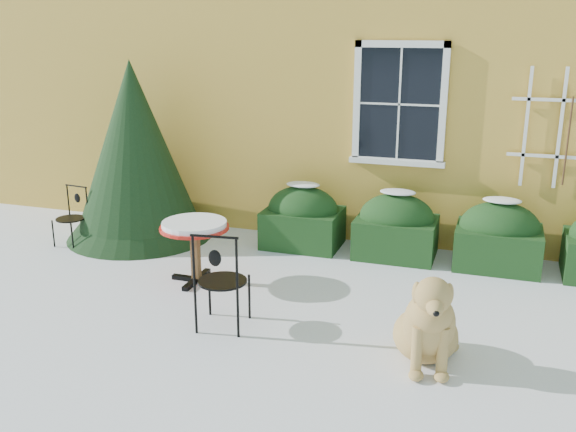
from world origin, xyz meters
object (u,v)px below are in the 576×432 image
(evergreen_shrub, at_px, (136,168))
(patio_chair_far, at_px, (72,216))
(patio_chair_near, at_px, (221,280))
(bistro_table, at_px, (195,232))
(dog, at_px, (428,326))

(evergreen_shrub, height_order, patio_chair_far, evergreen_shrub)
(patio_chair_near, bearing_deg, evergreen_shrub, -51.79)
(patio_chair_far, bearing_deg, patio_chair_near, -22.98)
(patio_chair_near, relative_size, patio_chair_far, 1.27)
(bistro_table, height_order, patio_chair_far, patio_chair_far)
(patio_chair_near, bearing_deg, dog, 170.42)
(dog, bearing_deg, patio_chair_far, 148.28)
(evergreen_shrub, xyz_separation_m, bistro_table, (1.57, -1.33, -0.39))
(patio_chair_far, distance_m, dog, 5.44)
(patio_chair_near, bearing_deg, patio_chair_far, -36.37)
(evergreen_shrub, bearing_deg, bistro_table, -40.34)
(evergreen_shrub, bearing_deg, patio_chair_near, -44.85)
(evergreen_shrub, relative_size, patio_chair_far, 3.07)
(patio_chair_near, distance_m, dog, 2.08)
(evergreen_shrub, bearing_deg, dog, -28.88)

